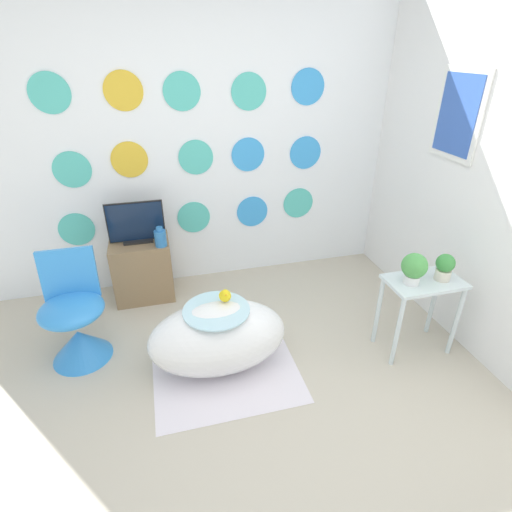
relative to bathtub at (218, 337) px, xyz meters
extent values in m
plane|color=#BCB29E|center=(0.04, -0.85, -0.24)|extent=(12.00, 12.00, 0.00)
cube|color=white|center=(0.04, 1.27, 1.06)|extent=(4.48, 0.04, 2.60)
cylinder|color=#4CBFB2|center=(-0.97, 1.24, 0.35)|extent=(0.29, 0.01, 0.29)
cylinder|color=#4CBFB2|center=(-0.47, 1.24, 0.40)|extent=(0.29, 0.01, 0.29)
cylinder|color=#4CBFB2|center=(0.02, 1.24, 0.36)|extent=(0.29, 0.01, 0.29)
cylinder|color=#3899E5|center=(0.56, 1.24, 0.36)|extent=(0.29, 0.01, 0.29)
cylinder|color=#4CBFB2|center=(1.00, 1.24, 0.40)|extent=(0.29, 0.01, 0.29)
cylinder|color=#4CBFB2|center=(-0.90, 1.24, 0.86)|extent=(0.29, 0.01, 0.29)
cylinder|color=gold|center=(-0.46, 1.24, 0.91)|extent=(0.29, 0.01, 0.29)
cylinder|color=#4CBFB2|center=(0.07, 1.24, 0.89)|extent=(0.29, 0.01, 0.29)
cylinder|color=#3899E5|center=(0.52, 1.24, 0.89)|extent=(0.29, 0.01, 0.29)
cylinder|color=#3899E5|center=(1.05, 1.24, 0.87)|extent=(0.29, 0.01, 0.29)
cylinder|color=#4CBFB2|center=(-0.94, 1.24, 1.42)|extent=(0.29, 0.01, 0.29)
cylinder|color=gold|center=(-0.43, 1.24, 1.42)|extent=(0.29, 0.01, 0.29)
cylinder|color=#4CBFB2|center=(0.00, 1.24, 1.41)|extent=(0.29, 0.01, 0.29)
cylinder|color=#4CBFB2|center=(0.53, 1.24, 1.39)|extent=(0.29, 0.01, 0.29)
cylinder|color=#3899E5|center=(1.03, 1.24, 1.42)|extent=(0.29, 0.01, 0.29)
cube|color=white|center=(1.80, 0.20, 1.06)|extent=(0.04, 3.10, 2.60)
cube|color=white|center=(1.77, 0.31, 1.31)|extent=(0.02, 0.44, 0.60)
cube|color=#3359B2|center=(1.76, 0.31, 1.31)|extent=(0.01, 0.36, 0.52)
cube|color=silver|center=(0.03, -0.08, -0.24)|extent=(0.97, 0.80, 0.01)
ellipsoid|color=white|center=(0.00, 0.00, 0.00)|extent=(0.92, 0.53, 0.48)
cylinder|color=#B2DBEA|center=(0.00, 0.00, 0.22)|extent=(0.43, 0.43, 0.01)
sphere|color=yellow|center=(0.07, 0.06, 0.28)|extent=(0.08, 0.08, 0.08)
sphere|color=yellow|center=(0.07, 0.04, 0.31)|extent=(0.05, 0.05, 0.05)
cone|color=orange|center=(0.07, 0.02, 0.31)|extent=(0.02, 0.02, 0.02)
cone|color=#338CE0|center=(-0.93, 0.33, -0.13)|extent=(0.41, 0.41, 0.22)
ellipsoid|color=#338CE0|center=(-0.93, 0.33, 0.16)|extent=(0.43, 0.43, 0.15)
cube|color=#338CE0|center=(-0.93, 0.49, 0.35)|extent=(0.36, 0.09, 0.37)
cube|color=#8E704C|center=(-0.47, 1.03, 0.02)|extent=(0.48, 0.38, 0.53)
cube|color=white|center=(-0.47, 0.85, 0.11)|extent=(0.41, 0.01, 0.15)
cube|color=black|center=(-0.47, 1.03, 0.29)|extent=(0.24, 0.12, 0.02)
cube|color=black|center=(-0.47, 1.04, 0.46)|extent=(0.45, 0.01, 0.33)
cube|color=#0F1E38|center=(-0.47, 1.03, 0.46)|extent=(0.43, 0.01, 0.31)
cylinder|color=#2D72B7|center=(-0.29, 0.90, 0.35)|extent=(0.10, 0.10, 0.13)
cylinder|color=#2D72B7|center=(-0.29, 0.90, 0.43)|extent=(0.05, 0.05, 0.03)
cube|color=silver|center=(1.39, -0.17, 0.32)|extent=(0.51, 0.30, 0.02)
cylinder|color=silver|center=(1.16, -0.30, 0.03)|extent=(0.03, 0.03, 0.55)
cylinder|color=silver|center=(1.62, -0.30, 0.03)|extent=(0.03, 0.03, 0.55)
cylinder|color=silver|center=(1.16, -0.05, 0.03)|extent=(0.03, 0.03, 0.55)
cylinder|color=silver|center=(1.62, -0.05, 0.03)|extent=(0.03, 0.03, 0.55)
cylinder|color=white|center=(1.28, -0.18, 0.36)|extent=(0.10, 0.10, 0.06)
sphere|color=#4C9E4C|center=(1.28, -0.18, 0.46)|extent=(0.17, 0.17, 0.17)
cylinder|color=beige|center=(1.51, -0.19, 0.37)|extent=(0.10, 0.10, 0.07)
sphere|color=#3D8E42|center=(1.51, -0.19, 0.46)|extent=(0.12, 0.12, 0.12)
camera|label=1|loc=(-0.28, -2.09, 1.74)|focal=28.00mm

